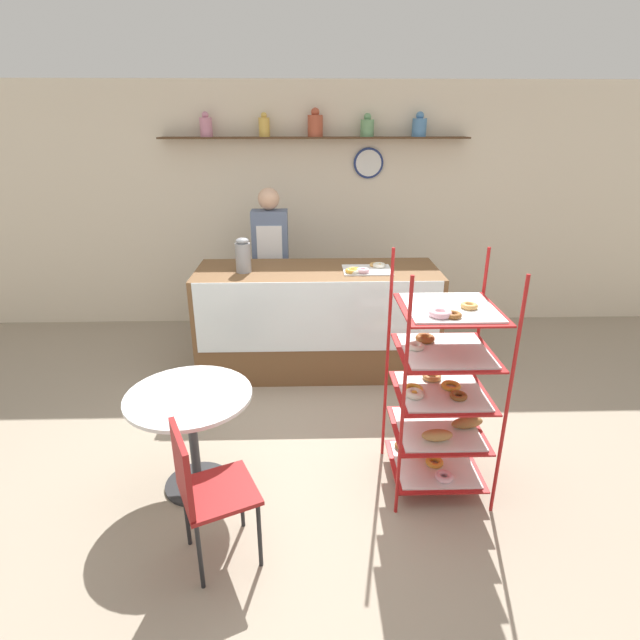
{
  "coord_description": "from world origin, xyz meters",
  "views": [
    {
      "loc": [
        -0.1,
        -3.09,
        2.29
      ],
      "look_at": [
        0.0,
        0.48,
        0.86
      ],
      "focal_mm": 28.0,
      "sensor_mm": 36.0,
      "label": 1
    }
  ],
  "objects_px": {
    "cafe_table": "(191,417)",
    "donut_tray_counter": "(365,269)",
    "cafe_chair": "(202,484)",
    "coffee_carafe": "(243,256)",
    "person_worker": "(271,261)",
    "pastry_rack": "(441,393)"
  },
  "relations": [
    {
      "from": "cafe_table",
      "to": "donut_tray_counter",
      "type": "distance_m",
      "value": 2.13
    },
    {
      "from": "cafe_chair",
      "to": "coffee_carafe",
      "type": "relative_size",
      "value": 2.73
    },
    {
      "from": "person_worker",
      "to": "donut_tray_counter",
      "type": "xyz_separation_m",
      "value": [
        0.9,
        -0.68,
        0.1
      ]
    },
    {
      "from": "coffee_carafe",
      "to": "donut_tray_counter",
      "type": "distance_m",
      "value": 1.11
    },
    {
      "from": "pastry_rack",
      "to": "donut_tray_counter",
      "type": "height_order",
      "value": "pastry_rack"
    },
    {
      "from": "person_worker",
      "to": "coffee_carafe",
      "type": "height_order",
      "value": "person_worker"
    },
    {
      "from": "person_worker",
      "to": "cafe_chair",
      "type": "relative_size",
      "value": 1.96
    },
    {
      "from": "cafe_table",
      "to": "coffee_carafe",
      "type": "distance_m",
      "value": 1.77
    },
    {
      "from": "coffee_carafe",
      "to": "donut_tray_counter",
      "type": "height_order",
      "value": "coffee_carafe"
    },
    {
      "from": "coffee_carafe",
      "to": "person_worker",
      "type": "bearing_deg",
      "value": 73.37
    },
    {
      "from": "pastry_rack",
      "to": "person_worker",
      "type": "distance_m",
      "value": 2.62
    },
    {
      "from": "donut_tray_counter",
      "to": "person_worker",
      "type": "bearing_deg",
      "value": 143.03
    },
    {
      "from": "person_worker",
      "to": "coffee_carafe",
      "type": "bearing_deg",
      "value": -106.63
    },
    {
      "from": "pastry_rack",
      "to": "cafe_chair",
      "type": "height_order",
      "value": "pastry_rack"
    },
    {
      "from": "cafe_chair",
      "to": "donut_tray_counter",
      "type": "xyz_separation_m",
      "value": [
        1.09,
        2.26,
        0.51
      ]
    },
    {
      "from": "pastry_rack",
      "to": "cafe_table",
      "type": "xyz_separation_m",
      "value": [
        -1.59,
        -0.01,
        -0.15
      ]
    },
    {
      "from": "pastry_rack",
      "to": "cafe_chair",
      "type": "xyz_separation_m",
      "value": [
        -1.4,
        -0.63,
        -0.16
      ]
    },
    {
      "from": "coffee_carafe",
      "to": "donut_tray_counter",
      "type": "relative_size",
      "value": 0.71
    },
    {
      "from": "person_worker",
      "to": "cafe_table",
      "type": "bearing_deg",
      "value": -99.24
    },
    {
      "from": "cafe_table",
      "to": "cafe_chair",
      "type": "height_order",
      "value": "cafe_chair"
    },
    {
      "from": "pastry_rack",
      "to": "coffee_carafe",
      "type": "distance_m",
      "value": 2.22
    },
    {
      "from": "cafe_chair",
      "to": "coffee_carafe",
      "type": "bearing_deg",
      "value": -24.0
    }
  ]
}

